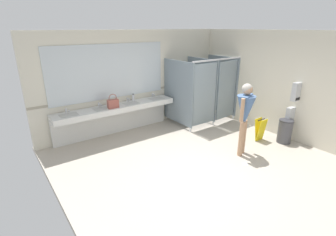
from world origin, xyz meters
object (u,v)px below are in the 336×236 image
Objects in this scene: handbag at (113,103)px; soap_dispenser at (133,98)px; trash_bin at (285,131)px; wet_floor_sign at (260,129)px; paper_towel_dispenser_lower at (291,116)px; person_standing at (245,111)px; paper_towel_dispenser_upper at (297,92)px.

handbag reaches higher than soap_dispenser.
trash_bin reaches higher than wet_floor_sign.
handbag is at bearing 143.43° from paper_towel_dispenser_lower.
person_standing reaches higher than paper_towel_dispenser_lower.
person_standing is (-1.65, 0.18, 0.40)m from paper_towel_dispenser_lower.
paper_towel_dispenser_upper is 2.25× the size of soap_dispenser.
wet_floor_sign is at bearing -37.76° from handbag.
paper_towel_dispenser_upper is 4.23m from soap_dispenser.
handbag reaches higher than wet_floor_sign.
trash_bin is at bearing -39.03° from handbag.
paper_towel_dispenser_upper is 0.28× the size of person_standing.
person_standing is 3.09m from soap_dispenser.
handbag is at bearing 142.96° from paper_towel_dispenser_upper.
person_standing is at bearing 173.79° from paper_towel_dispenser_lower.
soap_dispenser is at bearing 134.05° from paper_towel_dispenser_lower.
paper_towel_dispenser_lower is at bearing -6.21° from person_standing.
handbag is 0.80m from soap_dispenser.
trash_bin is 0.60m from wet_floor_sign.
person_standing reaches higher than soap_dispenser.
paper_towel_dispenser_upper is 0.78× the size of wet_floor_sign.
trash_bin is at bearing 179.91° from paper_towel_dispenser_upper.
person_standing is (-1.65, 0.23, -0.24)m from paper_towel_dispenser_upper.
wet_floor_sign is (2.98, -2.31, -0.66)m from handbag.
paper_towel_dispenser_lower is at bearing 90.00° from paper_towel_dispenser_upper.
paper_towel_dispenser_lower is 0.79× the size of wet_floor_sign.
paper_towel_dispenser_lower is 1.26× the size of handbag.
trash_bin is 4.42m from handbag.
person_standing is at bearing 170.82° from trash_bin.
trash_bin is (-0.25, 0.00, -0.99)m from paper_towel_dispenser_upper.
paper_towel_dispenser_upper is at bearing -0.09° from trash_bin.
soap_dispenser is at bearing 130.68° from wet_floor_sign.
trash_bin is at bearing -9.18° from person_standing.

